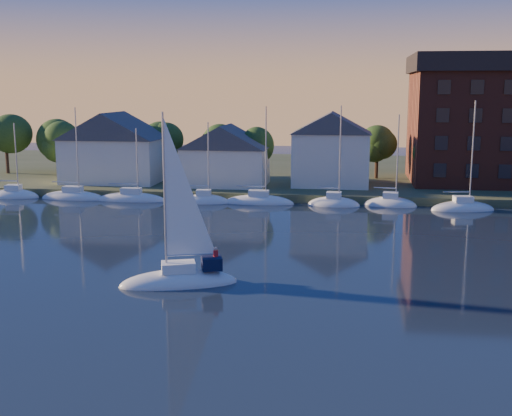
% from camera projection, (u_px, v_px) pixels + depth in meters
% --- Properties ---
extents(ground, '(260.00, 260.00, 0.00)m').
position_uv_depth(ground, '(121.00, 382.00, 30.59)').
color(ground, black).
rests_on(ground, ground).
extents(shoreline_land, '(160.00, 50.00, 2.00)m').
position_uv_depth(shoreline_land, '(284.00, 176.00, 103.53)').
color(shoreline_land, '#364327').
rests_on(shoreline_land, ground).
extents(wooden_dock, '(120.00, 3.00, 1.00)m').
position_uv_depth(wooden_dock, '(265.00, 199.00, 81.16)').
color(wooden_dock, brown).
rests_on(wooden_dock, ground).
extents(clubhouse_west, '(13.65, 9.45, 9.64)m').
position_uv_depth(clubhouse_west, '(114.00, 146.00, 89.07)').
color(clubhouse_west, silver).
rests_on(clubhouse_west, shoreline_land).
extents(clubhouse_centre, '(11.55, 8.40, 8.08)m').
position_uv_depth(clubhouse_centre, '(226.00, 154.00, 85.95)').
color(clubhouse_centre, silver).
rests_on(clubhouse_centre, shoreline_land).
extents(clubhouse_east, '(10.50, 8.40, 9.80)m').
position_uv_depth(clubhouse_east, '(331.00, 148.00, 85.73)').
color(clubhouse_east, silver).
rests_on(clubhouse_east, shoreline_land).
extents(tree_line, '(93.40, 5.40, 8.90)m').
position_uv_depth(tree_line, '(289.00, 137.00, 90.26)').
color(tree_line, '#382219').
rests_on(tree_line, shoreline_land).
extents(moored_fleet, '(71.50, 2.40, 12.05)m').
position_uv_depth(moored_fleet, '(198.00, 201.00, 79.38)').
color(moored_fleet, silver).
rests_on(moored_fleet, ground).
extents(hero_sailboat, '(8.91, 5.29, 13.35)m').
position_uv_depth(hero_sailboat, '(181.00, 277.00, 45.77)').
color(hero_sailboat, silver).
rests_on(hero_sailboat, ground).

